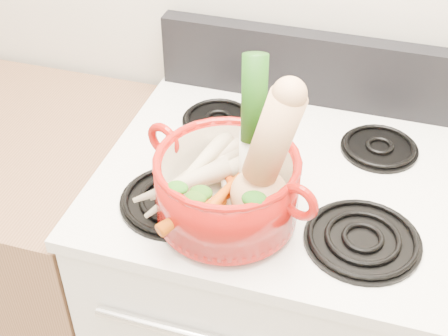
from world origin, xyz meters
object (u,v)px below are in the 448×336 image
(dutch_oven, at_px, (227,188))
(leek, at_px, (251,129))
(stove_body, at_px, (272,314))
(squash, at_px, (271,158))

(dutch_oven, distance_m, leek, 0.12)
(stove_body, height_order, dutch_oven, dutch_oven)
(squash, bearing_deg, leek, 132.73)
(dutch_oven, height_order, squash, squash)
(stove_body, relative_size, dutch_oven, 3.38)
(squash, bearing_deg, dutch_oven, 172.91)
(stove_body, distance_m, dutch_oven, 0.61)
(squash, relative_size, leek, 0.91)
(leek, bearing_deg, squash, -62.66)
(stove_body, bearing_deg, squash, -87.27)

